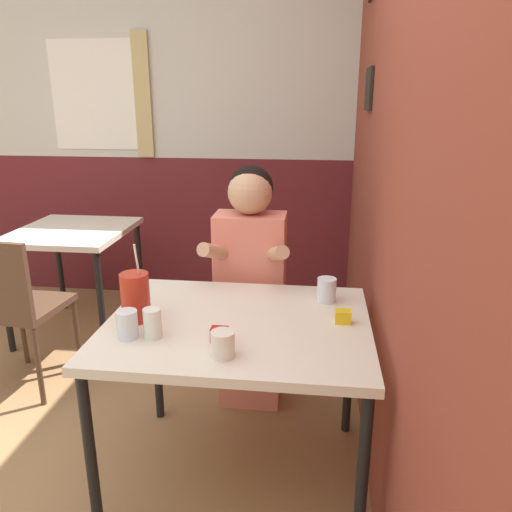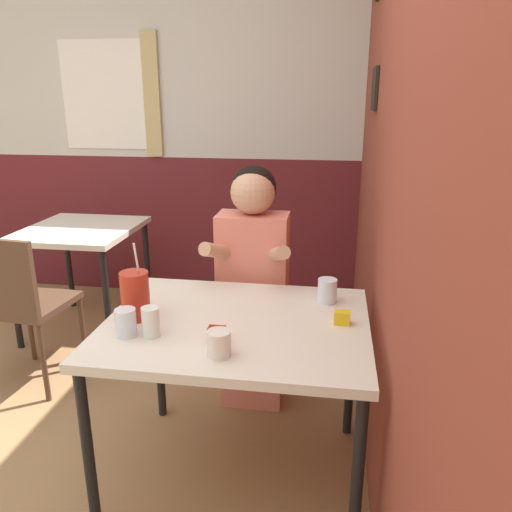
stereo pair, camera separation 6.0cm
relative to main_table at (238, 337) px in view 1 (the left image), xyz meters
name	(u,v)px [view 1 (the left image)]	position (x,y,z in m)	size (l,w,h in m)	color
brick_wall_right	(379,138)	(0.57, 0.81, 0.69)	(0.08, 4.37, 2.70)	brown
back_wall	(179,123)	(-0.76, 2.02, 0.70)	(5.55, 0.09, 2.70)	silver
main_table	(238,337)	(0.00, 0.00, 0.00)	(1.00, 0.82, 0.72)	beige
background_table	(73,241)	(-1.29, 1.25, -0.02)	(0.70, 0.76, 0.72)	beige
chair_near_window	(13,302)	(-1.27, 0.51, -0.14)	(0.44, 0.44, 0.88)	#4C3323
person_seated	(250,283)	(-0.03, 0.57, 0.00)	(0.42, 0.41, 1.24)	#EA7F6B
cocktail_pitcher	(135,297)	(-0.39, -0.03, 0.16)	(0.11, 0.11, 0.31)	#B22819
glass_near_pitcher	(327,290)	(0.34, 0.24, 0.11)	(0.08, 0.08, 0.10)	silver
glass_center	(152,323)	(-0.28, -0.17, 0.12)	(0.06, 0.06, 0.11)	silver
glass_far_side	(223,344)	(-0.01, -0.27, 0.11)	(0.08, 0.08, 0.09)	silver
glass_by_brick	(127,324)	(-0.37, -0.18, 0.12)	(0.07, 0.07, 0.10)	silver
condiment_ketchup	(219,334)	(-0.04, -0.17, 0.09)	(0.06, 0.04, 0.05)	#B7140F
condiment_mustard	(343,317)	(0.40, 0.04, 0.09)	(0.06, 0.04, 0.05)	yellow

